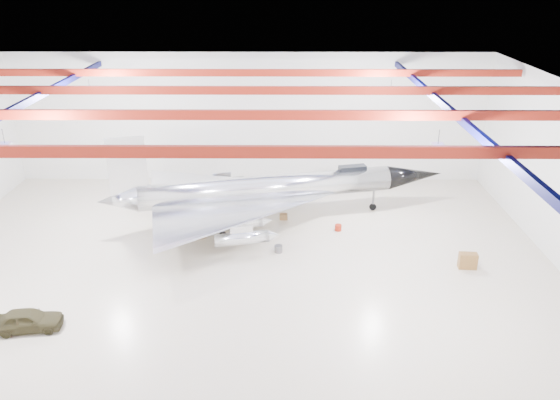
{
  "coord_description": "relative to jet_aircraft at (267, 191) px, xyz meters",
  "views": [
    {
      "loc": [
        2.88,
        -30.1,
        17.3
      ],
      "look_at": [
        2.68,
        2.0,
        3.57
      ],
      "focal_mm": 35.0,
      "sensor_mm": 36.0,
      "label": 1
    }
  ],
  "objects": [
    {
      "name": "desk",
      "position": [
        12.65,
        -6.95,
        -1.79
      ],
      "size": [
        1.15,
        0.64,
        1.02
      ],
      "primitive_type": "cube",
      "rotation": [
        0.0,
        0.0,
        -0.08
      ],
      "color": "brown",
      "rests_on": "floor"
    },
    {
      "name": "ceiling",
      "position": [
        -1.72,
        -6.57,
        8.7
      ],
      "size": [
        40.0,
        40.0,
        0.0
      ],
      "primitive_type": "plane",
      "rotation": [
        3.14,
        0.0,
        0.0
      ],
      "color": "#0A0F38",
      "rests_on": "wall_back"
    },
    {
      "name": "oil_barrel",
      "position": [
        -4.54,
        -2.89,
        -2.08
      ],
      "size": [
        0.77,
        0.7,
        0.44
      ],
      "primitive_type": "cube",
      "rotation": [
        0.0,
        0.0,
        0.38
      ],
      "color": "olive",
      "rests_on": "floor"
    },
    {
      "name": "jet_aircraft",
      "position": [
        0.0,
        0.0,
        0.0
      ],
      "size": [
        25.43,
        17.61,
        7.02
      ],
      "rotation": [
        0.0,
        0.0,
        0.23
      ],
      "color": "silver",
      "rests_on": "floor"
    },
    {
      "name": "tool_chest",
      "position": [
        5.09,
        -1.71,
        -2.08
      ],
      "size": [
        0.57,
        0.57,
        0.43
      ],
      "primitive_type": "cylinder",
      "rotation": [
        0.0,
        0.0,
        0.2
      ],
      "color": "#9D220F",
      "rests_on": "floor"
    },
    {
      "name": "parts_bin",
      "position": [
        1.2,
        0.16,
        -2.1
      ],
      "size": [
        0.59,
        0.48,
        0.41
      ],
      "primitive_type": "cube",
      "rotation": [
        0.0,
        0.0,
        0.03
      ],
      "color": "olive",
      "rests_on": "floor"
    },
    {
      "name": "ceiling_structure",
      "position": [
        -1.72,
        -6.57,
        8.02
      ],
      "size": [
        39.5,
        29.5,
        1.08
      ],
      "color": "maroon",
      "rests_on": "ceiling"
    },
    {
      "name": "toolbox_red",
      "position": [
        -3.08,
        2.23,
        -2.15
      ],
      "size": [
        0.48,
        0.41,
        0.3
      ],
      "primitive_type": "cube",
      "rotation": [
        0.0,
        0.0,
        0.17
      ],
      "color": "#9D220F",
      "rests_on": "floor"
    },
    {
      "name": "wall_back",
      "position": [
        -1.72,
        8.43,
        3.2
      ],
      "size": [
        40.0,
        0.0,
        40.0
      ],
      "primitive_type": "plane",
      "rotation": [
        1.57,
        0.0,
        0.0
      ],
      "color": "silver",
      "rests_on": "floor"
    },
    {
      "name": "spares_box",
      "position": [
        -2.08,
        2.24,
        -2.14
      ],
      "size": [
        0.39,
        0.39,
        0.33
      ],
      "primitive_type": "cylinder",
      "rotation": [
        0.0,
        0.0,
        0.09
      ],
      "color": "#59595B",
      "rests_on": "floor"
    },
    {
      "name": "floor",
      "position": [
        -1.72,
        -6.57,
        -2.3
      ],
      "size": [
        40.0,
        40.0,
        0.0
      ],
      "primitive_type": "plane",
      "color": "beige",
      "rests_on": "ground"
    },
    {
      "name": "engine_drum",
      "position": [
        0.86,
        -4.96,
        -2.06
      ],
      "size": [
        0.64,
        0.64,
        0.48
      ],
      "primitive_type": "cylinder",
      "rotation": [
        0.0,
        0.0,
        -0.23
      ],
      "color": "#59595B",
      "rests_on": "floor"
    },
    {
      "name": "jeep",
      "position": [
        -11.98,
        -13.4,
        -1.71
      ],
      "size": [
        3.62,
        1.87,
        1.18
      ],
      "primitive_type": "imported",
      "rotation": [
        0.0,
        0.0,
        1.71
      ],
      "color": "#35301A",
      "rests_on": "floor"
    }
  ]
}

